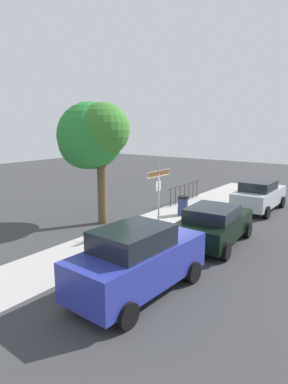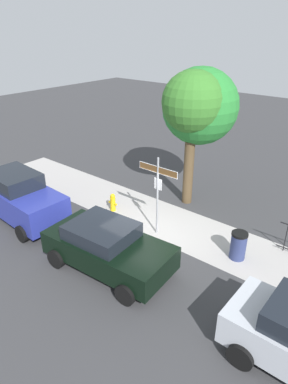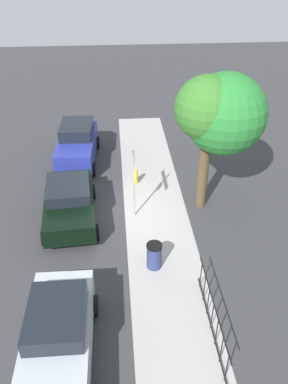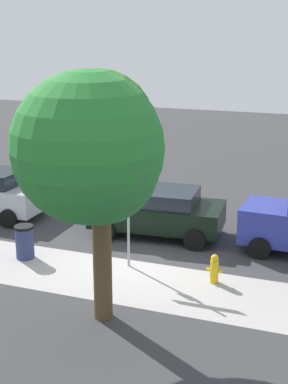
% 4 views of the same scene
% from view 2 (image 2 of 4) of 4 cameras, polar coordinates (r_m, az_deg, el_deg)
% --- Properties ---
extents(ground_plane, '(60.00, 60.00, 0.00)m').
position_cam_2_polar(ground_plane, '(12.73, 0.65, -7.43)').
color(ground_plane, '#38383A').
extents(sidewalk_strip, '(24.00, 2.60, 0.00)m').
position_cam_2_polar(sidewalk_strip, '(12.76, 11.47, -7.93)').
color(sidewalk_strip, '#ABA6A3').
rests_on(sidewalk_strip, ground_plane).
extents(street_sign, '(1.63, 0.07, 3.02)m').
position_cam_2_polar(street_sign, '(11.94, 2.32, 1.51)').
color(street_sign, '#9EA0A5').
rests_on(street_sign, ground_plane).
extents(shade_tree, '(3.11, 3.49, 5.65)m').
position_cam_2_polar(shade_tree, '(14.24, 8.89, 13.85)').
color(shade_tree, brown).
rests_on(shade_tree, ground_plane).
extents(car_blue, '(4.38, 2.10, 1.94)m').
position_cam_2_polar(car_blue, '(14.28, -20.19, -0.73)').
color(car_blue, '#283297').
rests_on(car_blue, ground_plane).
extents(car_black, '(4.26, 2.37, 1.53)m').
position_cam_2_polar(car_black, '(10.89, -6.17, -9.06)').
color(car_black, black).
rests_on(car_black, ground_plane).
extents(fire_hydrant, '(0.42, 0.22, 0.78)m').
position_cam_2_polar(fire_hydrant, '(14.28, -5.25, -1.74)').
color(fire_hydrant, yellow).
rests_on(fire_hydrant, ground_plane).
extents(trash_bin, '(0.55, 0.55, 0.98)m').
position_cam_2_polar(trash_bin, '(11.82, 15.53, -8.63)').
color(trash_bin, navy).
rests_on(trash_bin, ground_plane).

